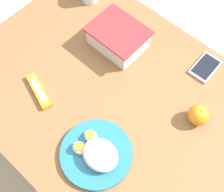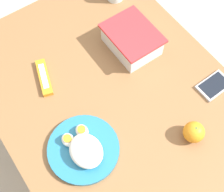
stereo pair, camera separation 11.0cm
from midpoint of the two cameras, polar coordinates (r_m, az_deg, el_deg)
The scene contains 7 objects.
ground_plane at distance 1.79m, azimuth 2.17°, elevation -10.75°, with size 10.00×10.00×0.00m, color #B2A899.
table at distance 1.22m, azimuth 3.13°, elevation -2.50°, with size 1.15×0.83×0.71m.
food_container at distance 1.22m, azimuth 6.25°, elevation 9.80°, with size 0.21×0.17×0.09m.
orange_fruit at distance 1.08m, azimuth 17.58°, elevation -6.61°, with size 0.07×0.07×0.07m.
rice_plate at distance 1.03m, azimuth -2.12°, elevation -9.93°, with size 0.24×0.24×0.07m.
candy_bar at distance 1.17m, azimuth -9.74°, elevation 3.13°, with size 0.16×0.08×0.02m.
cell_phone at distance 1.22m, azimuth 20.64°, elevation 1.56°, with size 0.08×0.13×0.01m.
Camera 2 is at (0.42, -0.31, 1.72)m, focal length 50.00 mm.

